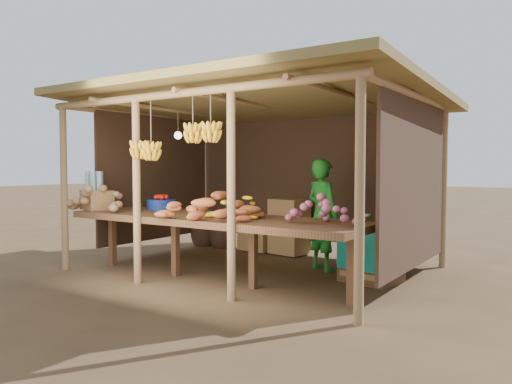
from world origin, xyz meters
The scene contains 13 objects.
ground centered at (0.00, 0.00, 0.00)m, with size 60.00×60.00×0.00m, color brown.
stall_structure centered at (-0.01, 0.07, 1.92)m, with size 4.70×3.50×2.43m.
counter centered at (0.00, -0.95, 0.74)m, with size 3.90×1.05×0.80m.
potato_heap centered at (-1.63, -1.17, 0.98)m, with size 1.06×0.64×0.37m, color #96734D, non-canonical shape.
sweet_potato_heap centered at (0.17, -1.22, 0.98)m, with size 1.13×0.68×0.36m, color #B5582E, non-canonical shape.
onion_heap centered at (1.53, -0.94, 0.98)m, with size 0.89×0.53×0.36m, color #B6586F, non-canonical shape.
banana_pile centered at (0.36, -0.91, 0.97)m, with size 0.58×0.35×0.35m, color yellow, non-canonical shape.
tomato_basin centered at (-1.18, -0.61, 0.89)m, with size 0.40×0.40×0.21m.
bottle_box centered at (-1.90, -1.13, 1.00)m, with size 0.50×0.44×0.53m.
vendor centered at (0.80, 0.41, 0.75)m, with size 0.55×0.36×1.50m, color #1A761F.
tarp_crate centered at (1.59, 0.13, 0.34)m, with size 0.80×0.72×0.84m.
carton_stack centered at (-0.36, 1.18, 0.38)m, with size 1.19×0.51×0.86m.
burlap_sacks centered at (-1.67, 1.14, 0.27)m, with size 0.88×0.46×0.62m.
Camera 1 is at (3.77, -5.61, 1.40)m, focal length 35.00 mm.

